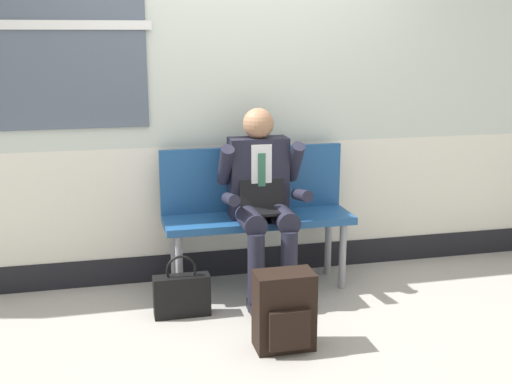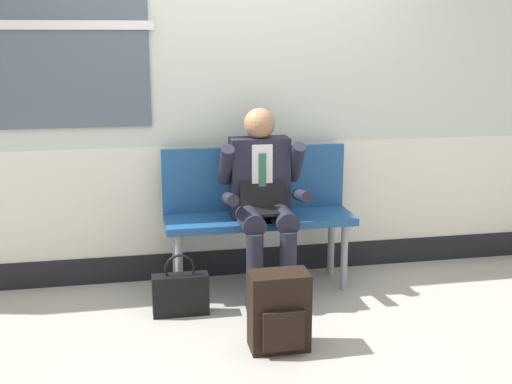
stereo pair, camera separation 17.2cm
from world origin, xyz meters
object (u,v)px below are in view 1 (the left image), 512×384
backpack (284,312)px  handbag (182,294)px  bench_with_person (256,205)px  person_seated (263,197)px

backpack → handbag: 0.78m
backpack → handbag: (-0.51, 0.58, -0.08)m
bench_with_person → backpack: 1.08m
bench_with_person → backpack: bearing=-94.1°
bench_with_person → person_seated: (0.00, -0.21, 0.10)m
bench_with_person → handbag: bearing=-143.8°
bench_with_person → handbag: bench_with_person is taller
person_seated → handbag: size_ratio=3.15×
person_seated → backpack: size_ratio=2.79×
person_seated → handbag: bearing=-159.1°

